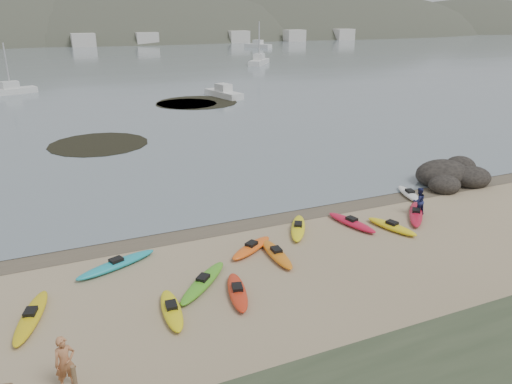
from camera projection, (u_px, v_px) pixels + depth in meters
name	position (u px, v px, depth m)	size (l,w,h in m)	color
ground	(256.00, 218.00, 27.23)	(600.00, 600.00, 0.00)	tan
wet_sand	(258.00, 220.00, 26.97)	(60.00, 60.00, 0.00)	brown
water	(45.00, 30.00, 285.06)	(1200.00, 1200.00, 0.00)	slate
kayaks	(275.00, 249.00, 23.29)	(22.80, 9.37, 0.34)	red
person_west	(65.00, 362.00, 14.75)	(0.63, 0.41, 1.72)	#C47D4E
person_east	(419.00, 201.00, 27.46)	(0.76, 0.59, 1.56)	navy
rock_cluster	(451.00, 179.00, 32.71)	(5.35, 3.95, 1.85)	black
kelp_mats	(171.00, 113.00, 54.90)	(22.72, 25.04, 0.04)	black
moored_boats	(136.00, 62.00, 102.70)	(93.23, 89.59, 1.34)	silver
far_hills	(158.00, 76.00, 214.32)	(550.00, 135.00, 80.00)	#384235
far_town	(84.00, 40.00, 153.44)	(199.00, 5.00, 4.00)	beige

